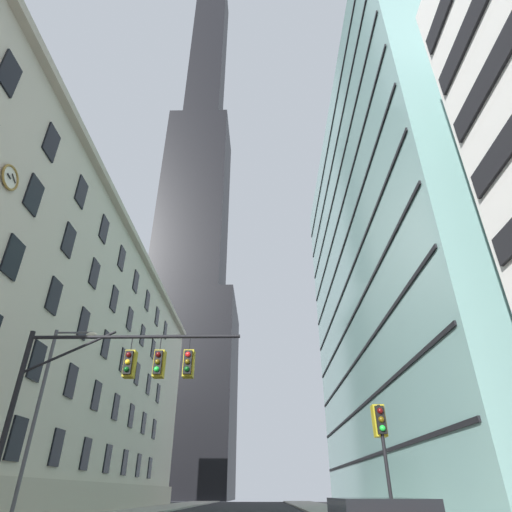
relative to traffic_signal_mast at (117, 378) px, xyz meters
The scene contains 6 objects.
station_building 26.12m from the traffic_signal_mast, 127.76° to the left, with size 15.78×61.40×25.05m.
dark_skyscraper 110.04m from the traffic_signal_mast, 99.74° to the left, with size 27.62×27.62×222.30m.
glass_office_midrise 35.82m from the traffic_signal_mast, 47.25° to the left, with size 14.81×44.33×43.74m.
traffic_signal_mast is the anchor object (origin of this frame).
traffic_light_near_right 9.81m from the traffic_signal_mast, ahead, with size 0.40×0.63×3.99m.
street_lamppost 7.56m from the traffic_signal_mast, 134.44° to the left, with size 2.34×0.32×8.97m.
Camera 1 is at (2.41, -11.12, 1.44)m, focal length 29.19 mm.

